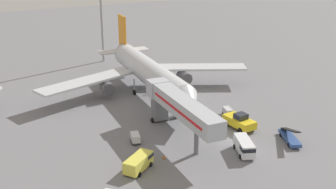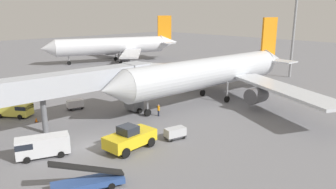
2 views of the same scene
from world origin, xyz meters
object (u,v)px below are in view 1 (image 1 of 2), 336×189
at_px(service_van_outer_left, 139,162).
at_px(safety_cone_alpha, 164,157).
at_px(airplane_at_gate, 148,71).
at_px(service_van_rear_right, 244,146).
at_px(ground_crew_worker_foreground, 178,110).
at_px(baggage_cart_near_left, 135,138).
at_px(jet_bridge, 178,105).
at_px(belt_loader_truck, 290,137).
at_px(pushback_tug, 239,121).
at_px(baggage_cart_mid_center, 228,111).

bearing_deg(service_van_outer_left, safety_cone_alpha, 15.33).
relative_size(airplane_at_gate, service_van_rear_right, 8.05).
bearing_deg(airplane_at_gate, ground_crew_worker_foreground, -88.59).
distance_m(airplane_at_gate, baggage_cart_near_left, 23.29).
relative_size(airplane_at_gate, jet_bridge, 2.11).
xyz_separation_m(belt_loader_truck, ground_crew_worker_foreground, (-10.64, 17.79, 0.19)).
distance_m(service_van_outer_left, ground_crew_worker_foreground, 20.92).
distance_m(service_van_outer_left, baggage_cart_near_left, 8.56).
relative_size(jet_bridge, pushback_tug, 3.56).
bearing_deg(airplane_at_gate, safety_cone_alpha, -109.47).
xyz_separation_m(service_van_outer_left, ground_crew_worker_foreground, (14.31, 15.26, -0.23)).
relative_size(belt_loader_truck, ground_crew_worker_foreground, 3.57).
xyz_separation_m(airplane_at_gate, safety_cone_alpha, (-9.50, -26.87, -4.54)).
distance_m(service_van_rear_right, ground_crew_worker_foreground, 18.10).
bearing_deg(service_van_rear_right, baggage_cart_near_left, 140.39).
bearing_deg(baggage_cart_mid_center, service_van_outer_left, -153.91).
height_order(airplane_at_gate, belt_loader_truck, airplane_at_gate).
height_order(belt_loader_truck, service_van_rear_right, belt_loader_truck).
height_order(service_van_rear_right, baggage_cart_near_left, service_van_rear_right).
relative_size(service_van_outer_left, baggage_cart_mid_center, 1.97).
bearing_deg(service_van_rear_right, service_van_outer_left, 170.12).
bearing_deg(airplane_at_gate, belt_loader_truck, -70.31).
bearing_deg(safety_cone_alpha, service_van_outer_left, -164.67).
bearing_deg(baggage_cart_mid_center, jet_bridge, -161.26).
bearing_deg(service_van_rear_right, airplane_at_gate, 93.57).
xyz_separation_m(service_van_rear_right, baggage_cart_mid_center, (6.24, 13.62, -0.49)).
height_order(airplane_at_gate, service_van_rear_right, airplane_at_gate).
height_order(baggage_cart_mid_center, safety_cone_alpha, baggage_cart_mid_center).
relative_size(belt_loader_truck, service_van_rear_right, 1.12).
relative_size(pushback_tug, service_van_outer_left, 1.14).
distance_m(jet_bridge, belt_loader_truck, 18.45).
relative_size(jet_bridge, service_van_rear_right, 3.81).
bearing_deg(pushback_tug, belt_loader_truck, -61.29).
xyz_separation_m(belt_loader_truck, baggage_cart_mid_center, (-2.80, 13.38, 0.03)).
bearing_deg(jet_bridge, service_van_outer_left, -145.66).
xyz_separation_m(baggage_cart_near_left, baggage_cart_mid_center, (19.35, 2.77, -0.05)).
distance_m(jet_bridge, safety_cone_alpha, 9.16).
bearing_deg(ground_crew_worker_foreground, airplane_at_gate, 91.41).
xyz_separation_m(service_van_outer_left, service_van_rear_right, (15.92, -2.77, 0.10)).
height_order(pushback_tug, safety_cone_alpha, pushback_tug).
relative_size(pushback_tug, belt_loader_truck, 0.96).
relative_size(belt_loader_truck, service_van_outer_left, 1.19).
distance_m(airplane_at_gate, pushback_tug, 24.13).
height_order(service_van_rear_right, baggage_cart_mid_center, service_van_rear_right).
distance_m(pushback_tug, belt_loader_truck, 8.84).
height_order(jet_bridge, service_van_rear_right, jet_bridge).
relative_size(jet_bridge, ground_crew_worker_foreground, 12.19).
bearing_deg(service_van_outer_left, airplane_at_gate, 63.53).
distance_m(jet_bridge, baggage_cart_mid_center, 14.03).
height_order(jet_bridge, ground_crew_worker_foreground, jet_bridge).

